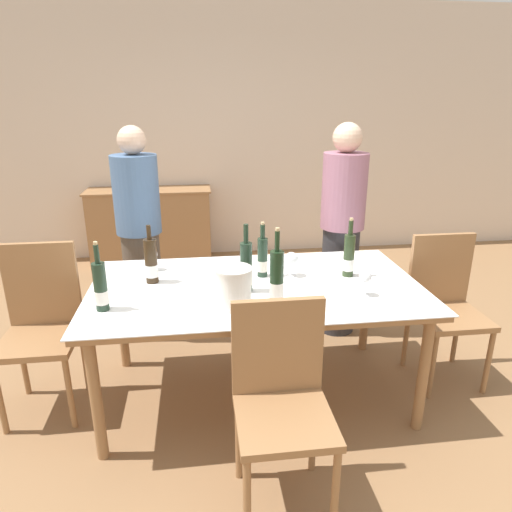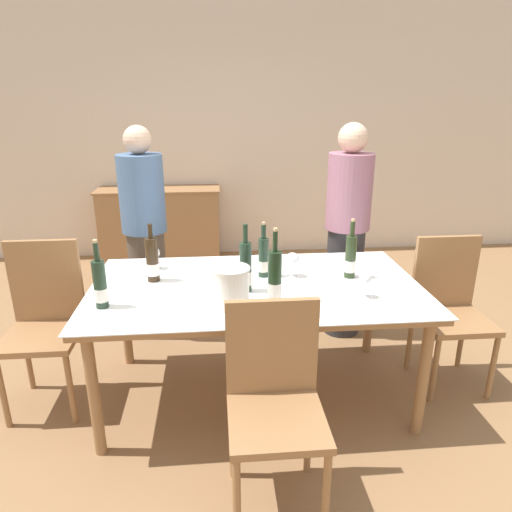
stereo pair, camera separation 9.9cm
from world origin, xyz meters
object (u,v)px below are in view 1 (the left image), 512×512
(sideboard_cabinet, at_px, (151,226))
(wine_bottle_0, at_px, (262,258))
(wine_glass_1, at_px, (152,255))
(wine_glass_2, at_px, (229,277))
(wine_bottle_3, at_px, (101,287))
(person_guest_left, at_px, (342,233))
(wine_glass_0, at_px, (365,279))
(chair_left_end, at_px, (41,318))
(dining_table, at_px, (256,295))
(wine_bottle_2, at_px, (349,256))
(person_host, at_px, (140,237))
(wine_bottle_4, at_px, (246,268))
(wine_bottle_5, at_px, (151,262))
(chair_right_end, at_px, (445,298))
(chair_near_front, at_px, (281,392))
(wine_bottle_1, at_px, (277,279))
(wine_glass_3, at_px, (291,260))
(ice_bucket, at_px, (234,287))

(sideboard_cabinet, distance_m, wine_bottle_0, 2.69)
(wine_glass_1, bearing_deg, wine_glass_2, -42.19)
(wine_bottle_3, distance_m, person_guest_left, 1.88)
(wine_glass_0, bearing_deg, wine_glass_1, 155.12)
(wine_bottle_0, distance_m, chair_left_end, 1.35)
(dining_table, bearing_deg, wine_bottle_0, 67.15)
(sideboard_cabinet, relative_size, wine_bottle_2, 3.70)
(wine_bottle_2, height_order, person_host, person_host)
(wine_bottle_4, xyz_separation_m, wine_bottle_5, (-0.54, 0.20, -0.01))
(chair_right_end, xyz_separation_m, person_guest_left, (-0.50, 0.68, 0.27))
(wine_glass_0, height_order, chair_near_front, chair_near_front)
(sideboard_cabinet, bearing_deg, wine_glass_1, -84.27)
(chair_near_front, bearing_deg, wine_bottle_3, 147.36)
(wine_bottle_3, bearing_deg, chair_near_front, -32.64)
(wine_bottle_1, bearing_deg, wine_bottle_2, 34.32)
(person_host, bearing_deg, chair_left_end, -122.09)
(wine_glass_0, xyz_separation_m, chair_near_front, (-0.56, -0.54, -0.30))
(chair_near_front, distance_m, person_guest_left, 1.73)
(wine_bottle_1, height_order, wine_bottle_2, wine_bottle_1)
(wine_bottle_2, height_order, chair_near_front, wine_bottle_2)
(wine_bottle_4, xyz_separation_m, person_guest_left, (0.82, 0.85, -0.07))
(wine_glass_0, distance_m, wine_glass_2, 0.75)
(wine_glass_0, xyz_separation_m, wine_glass_2, (-0.74, 0.14, -0.00))
(wine_bottle_1, distance_m, chair_near_front, 0.60)
(wine_glass_3, bearing_deg, chair_near_front, -104.03)
(chair_near_front, bearing_deg, wine_bottle_1, 82.98)
(wine_bottle_3, distance_m, wine_glass_0, 1.41)
(ice_bucket, height_order, person_host, person_host)
(chair_left_end, distance_m, person_host, 0.97)
(wine_glass_2, distance_m, chair_right_end, 1.46)
(sideboard_cabinet, relative_size, wine_glass_1, 9.56)
(wine_bottle_4, height_order, person_guest_left, person_guest_left)
(person_host, bearing_deg, wine_bottle_2, -31.29)
(dining_table, bearing_deg, wine_glass_0, -21.16)
(sideboard_cabinet, relative_size, wine_bottle_1, 3.23)
(wine_glass_2, bearing_deg, chair_near_front, -75.40)
(chair_near_front, bearing_deg, wine_glass_3, 75.97)
(wine_glass_2, distance_m, wine_glass_3, 0.45)
(dining_table, distance_m, wine_glass_0, 0.64)
(dining_table, distance_m, wine_bottle_5, 0.65)
(wine_bottle_4, relative_size, person_host, 0.24)
(wine_bottle_0, height_order, wine_glass_2, wine_bottle_0)
(sideboard_cabinet, xyz_separation_m, person_host, (0.09, -1.74, 0.39))
(wine_bottle_4, relative_size, wine_bottle_5, 1.12)
(ice_bucket, height_order, wine_bottle_1, wine_bottle_1)
(dining_table, bearing_deg, ice_bucket, -118.88)
(wine_glass_1, bearing_deg, sideboard_cabinet, 95.73)
(dining_table, distance_m, wine_glass_2, 0.24)
(wine_bottle_1, height_order, chair_right_end, wine_bottle_1)
(chair_right_end, bearing_deg, wine_bottle_5, 178.91)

